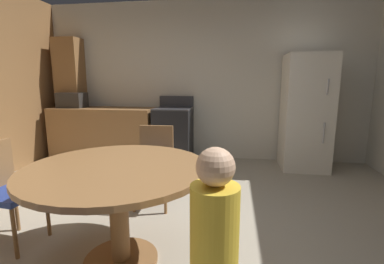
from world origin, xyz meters
TOP-DOWN VIEW (x-y plane):
  - ground_plane at (0.00, 0.00)m, footprint 14.00×14.00m
  - wall_back at (0.00, 2.84)m, footprint 5.80×0.12m
  - kitchen_counter at (-1.71, 2.44)m, footprint 1.79×0.60m
  - pantry_column at (-2.38, 2.62)m, footprint 0.44×0.36m
  - oven_range at (-0.46, 2.44)m, footprint 0.60×0.60m
  - refrigerator at (1.64, 2.39)m, footprint 0.68×0.68m
  - microwave at (-2.27, 2.44)m, footprint 0.44×0.32m
  - dining_table at (-0.28, -0.25)m, footprint 1.32×1.32m
  - chair_north at (-0.31, 0.79)m, footprint 0.41×0.41m
  - chair_west at (-1.32, -0.15)m, footprint 0.44×0.44m
  - person_child at (0.47, -0.93)m, footprint 0.31×0.31m

SIDE VIEW (x-z plane):
  - ground_plane at x=0.00m, z-range 0.00..0.00m
  - kitchen_counter at x=-1.71m, z-range 0.00..0.90m
  - oven_range at x=-0.46m, z-range -0.08..1.02m
  - chair_north at x=-0.31m, z-range 0.07..0.94m
  - chair_west at x=-1.32m, z-range 0.07..0.94m
  - person_child at x=0.47m, z-range 0.03..1.12m
  - dining_table at x=-0.28m, z-range 0.23..0.99m
  - refrigerator at x=1.64m, z-range 0.00..1.76m
  - microwave at x=-2.27m, z-range 0.90..1.16m
  - pantry_column at x=-2.38m, z-range 0.00..2.10m
  - wall_back at x=0.00m, z-range 0.00..2.70m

